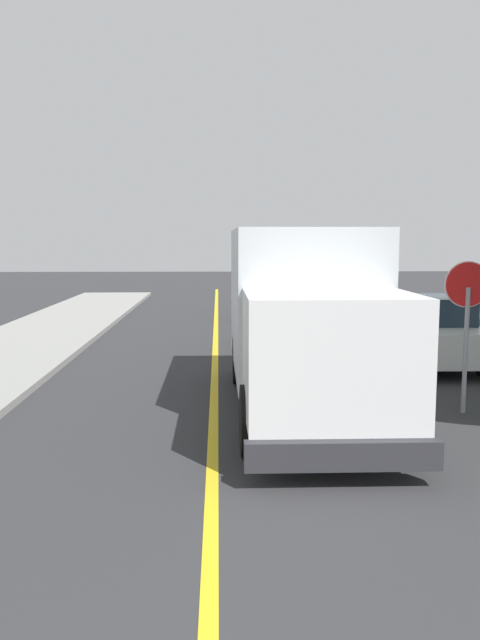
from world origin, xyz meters
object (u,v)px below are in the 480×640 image
at_px(parked_car_near, 291,319).
at_px(parked_car_mid, 280,297).
at_px(parked_van_across, 429,332).
at_px(box_truck, 303,310).
at_px(stop_sign, 467,307).

xyz_separation_m(parked_car_near, parked_car_mid, (0.35, 6.87, 0.00)).
xyz_separation_m(parked_car_near, parked_van_across, (3.06, -2.61, 0.00)).
bearing_deg(parked_van_across, box_truck, -132.70).
distance_m(box_truck, parked_car_near, 6.62).
distance_m(parked_car_mid, parked_van_across, 9.86).
height_order(parked_car_near, parked_car_mid, same).
bearing_deg(parked_car_mid, parked_car_near, -92.88).
bearing_deg(parked_car_mid, parked_van_across, -74.03).
distance_m(parked_car_near, stop_sign, 7.41).
relative_size(parked_car_near, stop_sign, 1.66).
xyz_separation_m(parked_van_across, stop_sign, (-0.83, -4.38, 1.06)).
bearing_deg(parked_car_near, parked_van_across, -40.49).
height_order(box_truck, stop_sign, box_truck).
relative_size(parked_car_mid, stop_sign, 1.69).
relative_size(parked_car_near, parked_car_mid, 0.99).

